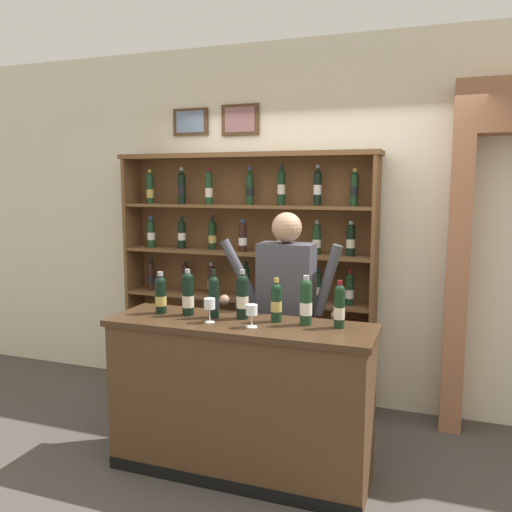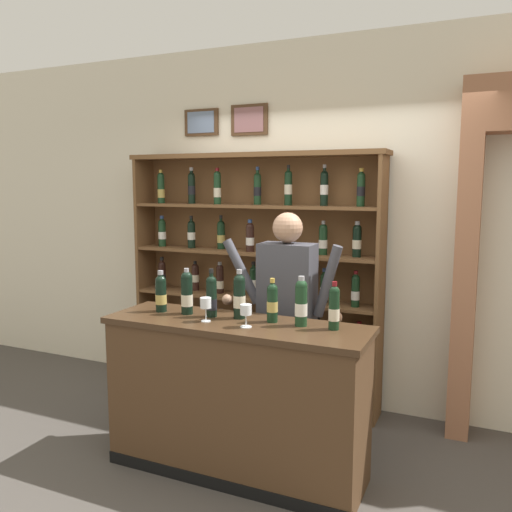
% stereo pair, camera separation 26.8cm
% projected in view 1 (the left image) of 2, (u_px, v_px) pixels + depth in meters
% --- Properties ---
extents(ground_plane, '(14.00, 14.00, 0.02)m').
position_uv_depth(ground_plane, '(268.00, 478.00, 3.41)').
color(ground_plane, '#47423D').
extents(back_wall, '(12.00, 0.19, 3.07)m').
position_uv_depth(back_wall, '(320.00, 225.00, 4.52)').
color(back_wall, beige).
rests_on(back_wall, ground).
extents(wine_shelf, '(2.27, 0.32, 2.14)m').
position_uv_depth(wine_shelf, '(246.00, 272.00, 4.55)').
color(wine_shelf, brown).
rests_on(wine_shelf, ground).
extents(tasting_counter, '(1.72, 0.53, 1.01)m').
position_uv_depth(tasting_counter, '(240.00, 398.00, 3.40)').
color(tasting_counter, '#4C331E').
rests_on(tasting_counter, ground).
extents(shopkeeper, '(0.92, 0.22, 1.69)m').
position_uv_depth(shopkeeper, '(286.00, 303.00, 3.76)').
color(shopkeeper, '#2D3347').
rests_on(shopkeeper, ground).
extents(tasting_bottle_prosecco, '(0.08, 0.08, 0.28)m').
position_uv_depth(tasting_bottle_prosecco, '(161.00, 294.00, 3.55)').
color(tasting_bottle_prosecco, black).
rests_on(tasting_bottle_prosecco, tasting_counter).
extents(tasting_bottle_chianti, '(0.08, 0.08, 0.31)m').
position_uv_depth(tasting_bottle_chianti, '(188.00, 294.00, 3.50)').
color(tasting_bottle_chianti, black).
rests_on(tasting_bottle_chianti, tasting_counter).
extents(tasting_bottle_rosso, '(0.07, 0.07, 0.32)m').
position_uv_depth(tasting_bottle_rosso, '(214.00, 297.00, 3.43)').
color(tasting_bottle_rosso, black).
rests_on(tasting_bottle_rosso, tasting_counter).
extents(tasting_bottle_bianco, '(0.08, 0.08, 0.32)m').
position_uv_depth(tasting_bottle_bianco, '(242.00, 296.00, 3.41)').
color(tasting_bottle_bianco, black).
rests_on(tasting_bottle_bianco, tasting_counter).
extents(tasting_bottle_riserva, '(0.07, 0.07, 0.28)m').
position_uv_depth(tasting_bottle_riserva, '(276.00, 302.00, 3.33)').
color(tasting_bottle_riserva, black).
rests_on(tasting_bottle_riserva, tasting_counter).
extents(tasting_bottle_vin_santo, '(0.08, 0.08, 0.31)m').
position_uv_depth(tasting_bottle_vin_santo, '(306.00, 301.00, 3.25)').
color(tasting_bottle_vin_santo, '#19381E').
rests_on(tasting_bottle_vin_santo, tasting_counter).
extents(tasting_bottle_grappa, '(0.07, 0.07, 0.29)m').
position_uv_depth(tasting_bottle_grappa, '(339.00, 306.00, 3.19)').
color(tasting_bottle_grappa, black).
rests_on(tasting_bottle_grappa, tasting_counter).
extents(wine_glass_center, '(0.07, 0.07, 0.14)m').
position_uv_depth(wine_glass_center, '(252.00, 311.00, 3.20)').
color(wine_glass_center, silver).
rests_on(wine_glass_center, tasting_counter).
extents(wine_glass_right, '(0.07, 0.07, 0.16)m').
position_uv_depth(wine_glass_right, '(210.00, 305.00, 3.31)').
color(wine_glass_right, silver).
rests_on(wine_glass_right, tasting_counter).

